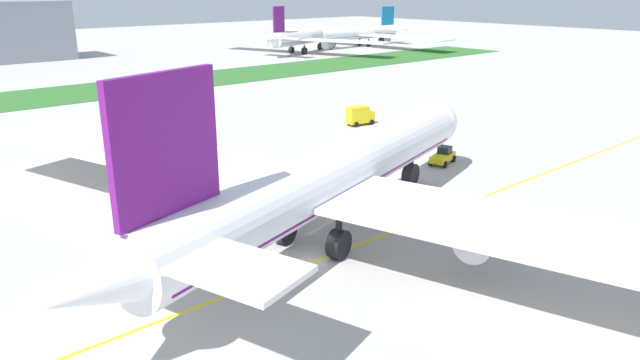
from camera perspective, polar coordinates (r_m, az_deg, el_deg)
The scene contains 10 objects.
ground_plane at distance 50.81m, azimuth -0.65°, elevation -7.95°, with size 600.00×600.00×0.00m, color #ADAAA5.
apron_taxi_line at distance 50.79m, azimuth -0.63°, elevation -7.95°, with size 280.00×0.36×0.01m, color yellow.
grass_median_strip at distance 137.08m, azimuth -28.15°, elevation 6.75°, with size 320.00×24.00×0.10m, color #2D6628.
airliner_foreground at distance 53.01m, azimuth 0.78°, elevation 0.22°, with size 54.77×88.83×17.71m.
pushback_tug at distance 79.64m, azimuth 11.81°, elevation 2.27°, with size 6.42×3.41×2.19m.
ground_crew_wingwalker_port at distance 58.10m, azimuth 6.23°, elevation -3.51°, with size 0.54×0.37×1.63m.
ground_crew_marshaller_front at distance 60.62m, azimuth 8.50°, elevation -2.67°, with size 0.56×0.32×1.61m.
service_truck_baggage_loader at distance 99.96m, azimuth 3.86°, elevation 6.27°, with size 5.06×2.94×3.21m.
parked_airliner_far_right at distance 208.80m, azimuth -1.86°, elevation 13.64°, with size 40.90×64.40×16.15m.
parked_airliner_far_outer at distance 234.46m, azimuth 3.91°, elevation 13.98°, with size 48.93×78.78×14.50m.
Camera 1 is at (-29.41, -34.80, 22.48)m, focal length 33.07 mm.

